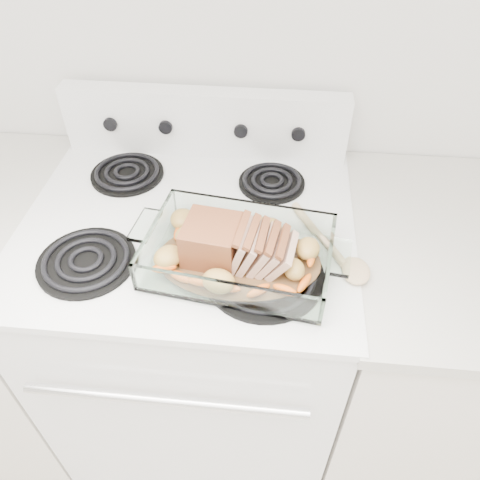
# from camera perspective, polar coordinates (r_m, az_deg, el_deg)

# --- Properties ---
(electric_range) EXTENTS (0.78, 0.70, 1.12)m
(electric_range) POSITION_cam_1_polar(r_m,az_deg,el_deg) (1.45, -4.97, -11.08)
(electric_range) COLOR white
(electric_range) RESTS_ON ground
(counter_right) EXTENTS (0.58, 0.68, 0.93)m
(counter_right) POSITION_cam_1_polar(r_m,az_deg,el_deg) (1.52, 21.30, -12.79)
(counter_right) COLOR white
(counter_right) RESTS_ON ground
(baking_dish) EXTENTS (0.37, 0.25, 0.07)m
(baking_dish) POSITION_cam_1_polar(r_m,az_deg,el_deg) (0.98, -0.12, -2.02)
(baking_dish) COLOR white
(baking_dish) RESTS_ON electric_range
(pork_roast) EXTENTS (0.23, 0.11, 0.09)m
(pork_roast) POSITION_cam_1_polar(r_m,az_deg,el_deg) (0.96, -1.44, -0.62)
(pork_roast) COLOR brown
(pork_roast) RESTS_ON baking_dish
(roast_vegetables) EXTENTS (0.34, 0.18, 0.04)m
(roast_vegetables) POSITION_cam_1_polar(r_m,az_deg,el_deg) (1.00, -0.13, -0.31)
(roast_vegetables) COLOR #F85D1E
(roast_vegetables) RESTS_ON baking_dish
(wooden_spoon) EXTENTS (0.17, 0.25, 0.02)m
(wooden_spoon) POSITION_cam_1_polar(r_m,az_deg,el_deg) (1.03, 11.95, -1.69)
(wooden_spoon) COLOR #CDB087
(wooden_spoon) RESTS_ON electric_range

